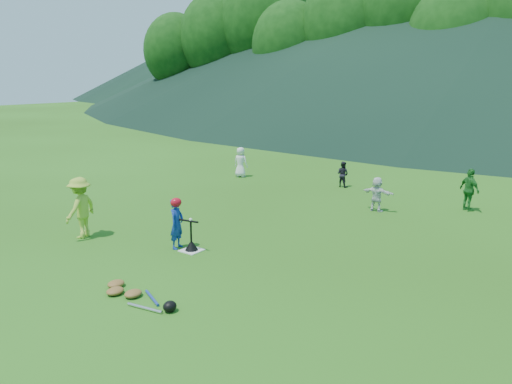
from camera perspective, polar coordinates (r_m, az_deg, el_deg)
ground at (r=11.51m, az=-7.37°, el=-6.67°), size 120.00×120.00×0.00m
home_plate at (r=11.51m, az=-7.37°, el=-6.62°), size 0.45×0.45×0.02m
baseball at (r=11.28m, az=-7.48°, el=-3.14°), size 0.08×0.08×0.08m
batter_child at (r=11.56m, az=-9.04°, el=-3.60°), size 0.38×0.48×1.17m
adult_coach at (r=12.87m, az=-19.43°, el=-1.70°), size 0.82×1.09×1.50m
fielder_a at (r=19.53m, az=-1.77°, el=3.43°), size 0.61×0.44×1.17m
fielder_b at (r=18.03m, az=9.88°, el=2.02°), size 0.48×0.39×0.92m
fielder_c at (r=15.85m, az=23.21°, el=0.22°), size 0.78×0.67×1.25m
fielder_d at (r=14.96m, az=13.65°, el=-0.24°), size 0.96×0.33×1.02m
batting_tee at (r=11.47m, az=-7.39°, el=-6.06°), size 0.30×0.30×0.68m
batter_gear at (r=11.42m, az=-9.03°, el=-1.35°), size 0.73×0.26×0.53m
equipment_pile at (r=9.40m, az=-13.93°, el=-11.21°), size 1.80×0.60×0.19m
outfield_fence at (r=36.75m, az=24.23°, el=7.04°), size 70.07×0.08×1.33m
tree_line at (r=42.51m, az=27.24°, el=17.61°), size 70.04×11.40×14.82m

